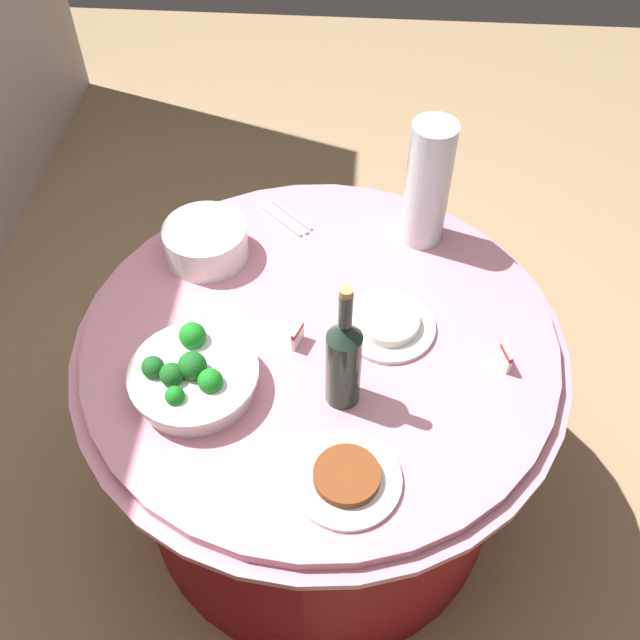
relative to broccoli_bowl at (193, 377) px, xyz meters
The scene contains 11 objects.
ground_plane 0.84m from the broccoli_bowl, 56.57° to the right, with size 6.00×6.00×0.00m, color #9E7F5B.
buffet_table 0.51m from the broccoli_bowl, 56.57° to the right, with size 1.16×1.16×0.74m.
broccoli_bowl is the anchor object (origin of this frame).
plate_stack 0.42m from the broccoli_bowl, ahead, with size 0.21×0.21×0.09m.
wine_bottle 0.33m from the broccoli_bowl, 89.80° to the right, with size 0.07×0.07×0.34m.
decorative_fruit_vase 0.73m from the broccoli_bowl, 43.51° to the right, with size 0.11×0.11×0.34m.
serving_tongs 0.58m from the broccoli_bowl, 14.52° to the right, with size 0.14×0.15×0.01m.
food_plate_rice 0.46m from the broccoli_bowl, 64.15° to the right, with size 0.22×0.22×0.04m.
food_plate_stir_fry 0.40m from the broccoli_bowl, 120.74° to the right, with size 0.22×0.22×0.03m.
label_placard_front 0.68m from the broccoli_bowl, 80.64° to the right, with size 0.05×0.02×0.05m.
label_placard_mid 0.25m from the broccoli_bowl, 56.59° to the right, with size 0.05×0.03×0.05m.
Camera 1 is at (-1.08, -0.08, 2.04)m, focal length 41.15 mm.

